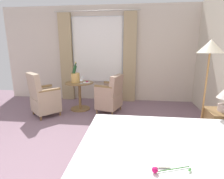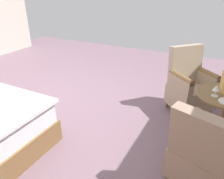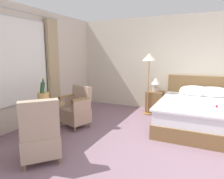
# 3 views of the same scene
# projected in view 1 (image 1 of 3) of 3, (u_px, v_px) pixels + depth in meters

# --- Properties ---
(ground_plane) EXTENTS (8.23, 8.23, 0.00)m
(ground_plane) POSITION_uv_depth(u_px,v_px,m) (48.00, 175.00, 2.17)
(ground_plane) COLOR slate
(wall_window_side) EXTENTS (0.27, 5.65, 2.71)m
(wall_window_side) POSITION_uv_depth(u_px,v_px,m) (98.00, 55.00, 5.15)
(wall_window_side) COLOR beige
(wall_window_side) RESTS_ON ground
(nightstand) EXTENTS (0.47, 0.46, 0.61)m
(nightstand) POSITION_uv_depth(u_px,v_px,m) (221.00, 129.00, 2.72)
(nightstand) COLOR brown
(nightstand) RESTS_ON ground
(floor_lamp_brass) EXTENTS (0.37, 0.37, 1.66)m
(floor_lamp_brass) POSITION_uv_depth(u_px,v_px,m) (209.00, 56.00, 2.63)
(floor_lamp_brass) COLOR #A17440
(floor_lamp_brass) RESTS_ON ground
(side_table_round) EXTENTS (0.70, 0.70, 0.71)m
(side_table_round) POSITION_uv_depth(u_px,v_px,m) (80.00, 94.00, 4.43)
(side_table_round) COLOR brown
(side_table_round) RESTS_ON ground
(champagne_bucket) EXTENTS (0.22, 0.22, 0.51)m
(champagne_bucket) POSITION_uv_depth(u_px,v_px,m) (75.00, 76.00, 4.31)
(champagne_bucket) COLOR tan
(champagne_bucket) RESTS_ON side_table_round
(wine_glass_near_bucket) EXTENTS (0.08, 0.08, 0.13)m
(wine_glass_near_bucket) POSITION_uv_depth(u_px,v_px,m) (81.00, 80.00, 4.18)
(wine_glass_near_bucket) COLOR white
(wine_glass_near_bucket) RESTS_ON side_table_round
(wine_glass_near_edge) EXTENTS (0.08, 0.08, 0.14)m
(wine_glass_near_edge) POSITION_uv_depth(u_px,v_px,m) (82.00, 77.00, 4.53)
(wine_glass_near_edge) COLOR white
(wine_glass_near_edge) RESTS_ON side_table_round
(snack_plate) EXTENTS (0.18, 0.18, 0.04)m
(snack_plate) POSITION_uv_depth(u_px,v_px,m) (87.00, 82.00, 4.32)
(snack_plate) COLOR white
(snack_plate) RESTS_ON side_table_round
(armchair_by_window) EXTENTS (0.71, 0.67, 0.93)m
(armchair_by_window) POSITION_uv_depth(u_px,v_px,m) (110.00, 96.00, 4.22)
(armchair_by_window) COLOR brown
(armchair_by_window) RESTS_ON ground
(armchair_facing_bed) EXTENTS (0.79, 0.79, 1.02)m
(armchair_facing_bed) POSITION_uv_depth(u_px,v_px,m) (43.00, 98.00, 4.01)
(armchair_facing_bed) COLOR brown
(armchair_facing_bed) RESTS_ON ground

